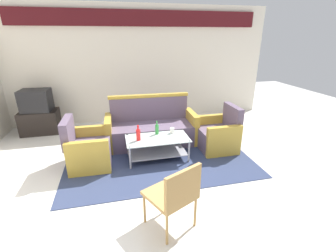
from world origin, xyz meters
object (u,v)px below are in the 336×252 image
object	(u,v)px
cup	(172,130)
television	(36,100)
tv_stand	(40,122)
armchair_left	(88,150)
armchair_right	(218,135)
wicker_chair	(175,193)
couch	(151,129)
coffee_table	(157,145)
bottle_green	(157,129)
bottle_red	(138,135)

from	to	relation	value
cup	television	bearing A→B (deg)	148.01
tv_stand	armchair_left	bearing A→B (deg)	-56.51
armchair_right	wicker_chair	distance (m)	2.27
cup	television	xyz separation A→B (m)	(-2.67, 1.67, 0.30)
armchair_right	tv_stand	distance (m)	3.96
couch	tv_stand	size ratio (longest dim) A/B	2.27
coffee_table	bottle_green	distance (m)	0.29
cup	wicker_chair	distance (m)	1.89
coffee_table	television	world-z (taller)	television
bottle_red	bottle_green	bearing A→B (deg)	28.12
television	wicker_chair	world-z (taller)	television
television	wicker_chair	bearing A→B (deg)	126.91
bottle_red	wicker_chair	distance (m)	1.67
coffee_table	cup	world-z (taller)	cup
couch	armchair_left	world-z (taller)	couch
bottle_green	television	size ratio (longest dim) A/B	0.40
armchair_left	wicker_chair	distance (m)	2.04
television	bottle_red	bearing A→B (deg)	142.05
couch	television	bearing A→B (deg)	-24.28
couch	wicker_chair	bearing A→B (deg)	88.22
coffee_table	cup	xyz separation A→B (m)	(0.31, 0.15, 0.19)
couch	armchair_right	xyz separation A→B (m)	(1.22, -0.55, -0.03)
bottle_green	cup	xyz separation A→B (m)	(0.28, -0.01, -0.05)
armchair_left	bottle_green	world-z (taller)	armchair_left
coffee_table	couch	bearing A→B (deg)	89.41
couch	tv_stand	world-z (taller)	couch
couch	tv_stand	xyz separation A→B (m)	(-2.37, 1.14, -0.06)
armchair_right	wicker_chair	xyz separation A→B (m)	(-1.35, -1.81, 0.21)
television	cup	bearing A→B (deg)	152.39
armchair_right	bottle_red	distance (m)	1.59
coffee_table	bottle_red	xyz separation A→B (m)	(-0.33, -0.03, 0.24)
armchair_left	tv_stand	size ratio (longest dim) A/B	1.06
coffee_table	tv_stand	world-z (taller)	tv_stand
bottle_green	coffee_table	bearing A→B (deg)	-99.45
bottle_green	television	distance (m)	2.91
coffee_table	cup	distance (m)	0.39
armchair_left	tv_stand	world-z (taller)	armchair_left
bottle_green	cup	size ratio (longest dim) A/B	2.53
coffee_table	armchair_right	bearing A→B (deg)	6.00
armchair_right	television	bearing A→B (deg)	64.76
bottle_green	wicker_chair	size ratio (longest dim) A/B	0.30
couch	cup	distance (m)	0.63
coffee_table	bottle_red	size ratio (longest dim) A/B	3.98
armchair_left	bottle_red	size ratio (longest dim) A/B	3.08
wicker_chair	cup	bearing A→B (deg)	50.66
couch	television	size ratio (longest dim) A/B	2.88
armchair_left	bottle_red	bearing A→B (deg)	86.22
armchair_right	bottle_red	world-z (taller)	armchair_right
couch	bottle_red	bearing A→B (deg)	65.70
television	bottle_green	bearing A→B (deg)	149.67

